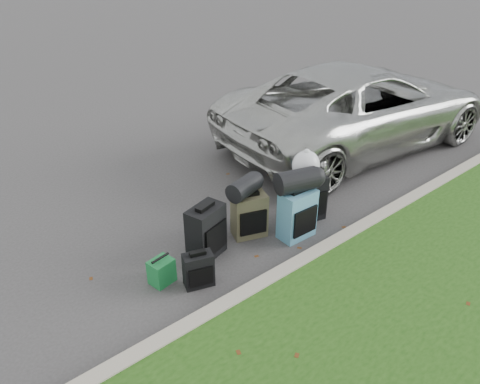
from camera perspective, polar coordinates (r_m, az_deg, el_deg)
ground at (r=6.50m, az=1.81°, el=-4.62°), size 120.00×120.00×0.00m
curb at (r=5.89m, az=8.33°, el=-8.16°), size 120.00×0.18×0.15m
suv at (r=9.11m, az=14.26°, el=10.14°), size 5.70×3.03×1.52m
suitcase_small_black at (r=5.47m, az=-5.08°, el=-9.43°), size 0.38×0.29×0.43m
suitcase_large_black_left at (r=5.85m, az=-4.16°, el=-4.87°), size 0.54×0.41×0.69m
suitcase_olive at (r=6.24m, az=1.14°, el=-2.83°), size 0.51×0.41×0.61m
suitcase_teal at (r=6.23m, az=6.97°, el=-2.72°), size 0.49×0.30×0.68m
suitcase_large_black_right at (r=6.65m, az=8.46°, el=-0.73°), size 0.49×0.37×0.66m
tote_green at (r=5.60m, az=-9.54°, el=-9.52°), size 0.30×0.26×0.31m
tote_navy at (r=6.42m, az=-3.61°, el=-3.70°), size 0.26×0.22×0.27m
duffel_left at (r=6.00m, az=0.53°, el=0.59°), size 0.53×0.37×0.26m
duffel_right at (r=6.00m, az=6.95°, el=1.37°), size 0.60×0.44×0.30m
trash_bag at (r=6.38m, az=8.03°, el=3.26°), size 0.39×0.39×0.39m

